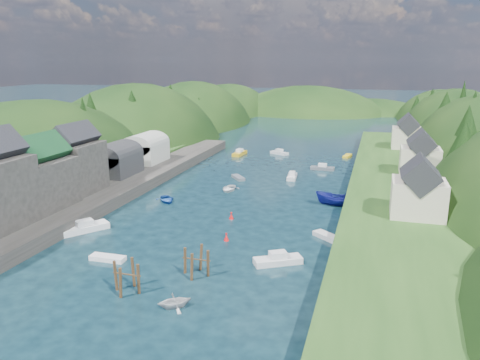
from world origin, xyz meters
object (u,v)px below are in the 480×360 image
(piling_cluster_far, at_px, (196,264))
(channel_buoy_near, at_px, (226,237))
(piling_cluster_near, at_px, (127,280))
(channel_buoy_far, at_px, (231,216))

(piling_cluster_far, relative_size, channel_buoy_near, 3.37)
(piling_cluster_near, xyz_separation_m, channel_buoy_near, (5.34, 16.21, -0.89))
(piling_cluster_near, distance_m, piling_cluster_far, 7.78)
(piling_cluster_far, bearing_deg, channel_buoy_far, 96.00)
(piling_cluster_near, relative_size, channel_buoy_far, 3.52)
(channel_buoy_near, height_order, channel_buoy_far, same)
(piling_cluster_near, distance_m, channel_buoy_far, 24.97)
(piling_cluster_far, distance_m, channel_buoy_near, 10.57)
(piling_cluster_near, bearing_deg, channel_buoy_far, 82.33)
(channel_buoy_far, bearing_deg, piling_cluster_far, -84.00)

